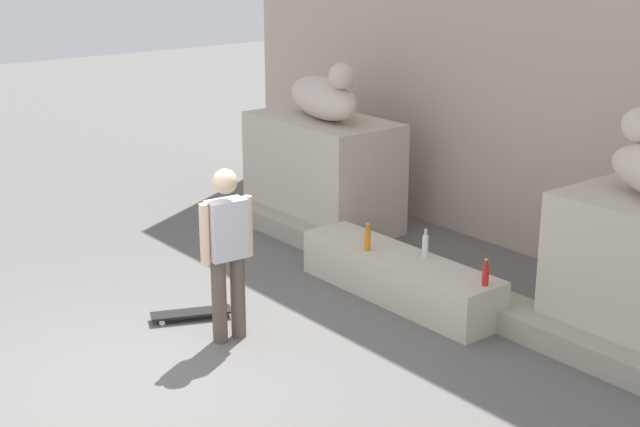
{
  "coord_description": "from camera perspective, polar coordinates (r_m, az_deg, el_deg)",
  "views": [
    {
      "loc": [
        6.51,
        -3.2,
        3.73
      ],
      "look_at": [
        -0.1,
        2.04,
        1.1
      ],
      "focal_mm": 51.31,
      "sensor_mm": 36.0,
      "label": 1
    }
  ],
  "objects": [
    {
      "name": "pedestal_left",
      "position": [
        11.9,
        0.17,
        2.61
      ],
      "size": [
        2.03,
        1.14,
        1.42
      ],
      "primitive_type": "cube",
      "color": "beige",
      "rests_on": "ground_plane"
    },
    {
      "name": "skateboard",
      "position": [
        9.27,
        -8.02,
        -6.17
      ],
      "size": [
        0.5,
        0.81,
        0.08
      ],
      "rotation": [
        0.0,
        0.0,
        4.31
      ],
      "color": "black",
      "rests_on": "ground_plane"
    },
    {
      "name": "ground_plane",
      "position": [
        8.16,
        -11.05,
        -10.25
      ],
      "size": [
        40.0,
        40.0,
        0.0
      ],
      "primitive_type": "plane",
      "color": "#605E5B"
    },
    {
      "name": "statue_reclining_left",
      "position": [
        11.65,
        0.25,
        7.31
      ],
      "size": [
        1.69,
        0.94,
        0.78
      ],
      "rotation": [
        0.0,
        0.0,
        -0.25
      ],
      "color": "beige",
      "rests_on": "pedestal_left"
    },
    {
      "name": "skater",
      "position": [
        8.48,
        -5.82,
        -2.12
      ],
      "size": [
        0.23,
        0.54,
        1.67
      ],
      "rotation": [
        0.0,
        0.0,
        4.64
      ],
      "color": "brown",
      "rests_on": "ground_plane"
    },
    {
      "name": "facade_wall",
      "position": [
        10.85,
        14.92,
        12.74
      ],
      "size": [
        10.83,
        0.6,
        5.95
      ],
      "primitive_type": "cube",
      "color": "#C1AC9C",
      "rests_on": "ground_plane"
    },
    {
      "name": "stair_step",
      "position": [
        9.94,
        6.47,
        -4.1
      ],
      "size": [
        7.0,
        0.5,
        0.24
      ],
      "primitive_type": "cube",
      "color": "#A9A08F",
      "rests_on": "ground_plane"
    },
    {
      "name": "bottle_orange",
      "position": [
        9.63,
        2.98,
        -1.62
      ],
      "size": [
        0.07,
        0.07,
        0.3
      ],
      "color": "orange",
      "rests_on": "ledge_block"
    },
    {
      "name": "bottle_clear",
      "position": [
        9.5,
        6.59,
        -1.98
      ],
      "size": [
        0.06,
        0.06,
        0.3
      ],
      "color": "silver",
      "rests_on": "ledge_block"
    },
    {
      "name": "ledge_block",
      "position": [
        9.66,
        4.93,
        -3.93
      ],
      "size": [
        2.49,
        0.61,
        0.49
      ],
      "primitive_type": "cube",
      "color": "beige",
      "rests_on": "ground_plane"
    },
    {
      "name": "bottle_red",
      "position": [
        8.83,
        10.29,
        -3.78
      ],
      "size": [
        0.06,
        0.06,
        0.27
      ],
      "color": "red",
      "rests_on": "ledge_block"
    }
  ]
}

